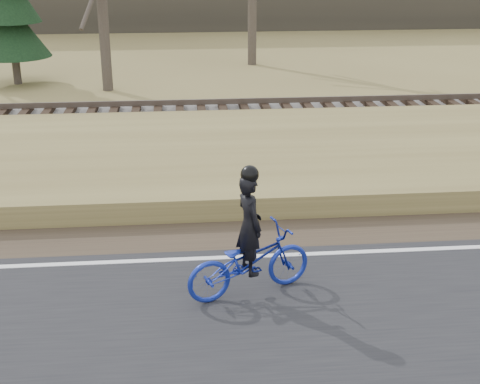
{
  "coord_description": "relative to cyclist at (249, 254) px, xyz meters",
  "views": [
    {
      "loc": [
        1.21,
        -9.68,
        5.04
      ],
      "look_at": [
        2.15,
        0.5,
        1.1
      ],
      "focal_mm": 50.0,
      "sensor_mm": 36.0,
      "label": 1
    }
  ],
  "objects": [
    {
      "name": "embankment",
      "position": [
        -2.15,
        5.17,
        -0.47
      ],
      "size": [
        120.0,
        5.0,
        0.44
      ],
      "primitive_type": "cube",
      "color": "olive",
      "rests_on": "ground"
    },
    {
      "name": "road",
      "position": [
        -2.15,
        -1.53,
        -0.66
      ],
      "size": [
        120.0,
        6.0,
        0.06
      ],
      "primitive_type": "cube",
      "color": "black",
      "rests_on": "ground"
    },
    {
      "name": "railroad",
      "position": [
        -2.15,
        8.97,
        -0.16
      ],
      "size": [
        120.0,
        2.4,
        0.29
      ],
      "color": "black",
      "rests_on": "ballast"
    },
    {
      "name": "ballast",
      "position": [
        -2.15,
        8.97,
        -0.46
      ],
      "size": [
        120.0,
        3.0,
        0.45
      ],
      "primitive_type": "cube",
      "color": "slate",
      "rests_on": "ground"
    },
    {
      "name": "ground",
      "position": [
        -2.15,
        0.97,
        -0.69
      ],
      "size": [
        120.0,
        120.0,
        0.0
      ],
      "primitive_type": "plane",
      "color": "olive",
      "rests_on": "ground"
    },
    {
      "name": "shoulder",
      "position": [
        -2.15,
        2.17,
        -0.67
      ],
      "size": [
        120.0,
        1.6,
        0.04
      ],
      "primitive_type": "cube",
      "color": "#473A2B",
      "rests_on": "ground"
    },
    {
      "name": "cyclist",
      "position": [
        0.0,
        0.0,
        0.0
      ],
      "size": [
        2.06,
        1.29,
        2.0
      ],
      "rotation": [
        0.0,
        0.0,
        1.91
      ],
      "color": "#152796",
      "rests_on": "road"
    },
    {
      "name": "edge_line",
      "position": [
        -2.15,
        1.17,
        -0.62
      ],
      "size": [
        120.0,
        0.12,
        0.01
      ],
      "primitive_type": "cube",
      "color": "silver",
      "rests_on": "road"
    }
  ]
}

